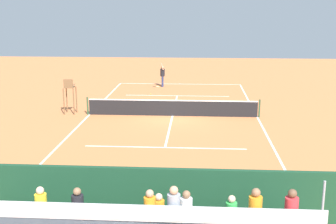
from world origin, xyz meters
The scene contains 10 objects.
ground_plane centered at (0.00, 0.00, 0.00)m, with size 60.00×60.00×0.00m, color #D17542.
court_line_markings centered at (0.00, -0.04, 0.00)m, with size 10.10×22.20×0.01m.
tennis_net centered at (0.00, 0.00, 0.50)m, with size 10.30×0.10×1.07m.
backdrop_wall centered at (0.00, 14.00, 1.00)m, with size 18.00×0.16×2.00m, color #194228.
umpire_chair centered at (6.20, -0.13, 1.31)m, with size 0.67×0.67×2.14m.
courtside_bench centered at (-3.47, 13.27, 0.56)m, with size 1.80×0.40×0.93m.
equipment_bag centered at (-1.71, 13.40, 0.18)m, with size 0.90×0.36×0.36m, color #334C8C.
tennis_player centered at (1.35, -9.68, 1.02)m, with size 0.37×0.53×1.93m.
tennis_racket centered at (1.75, -9.53, 0.01)m, with size 0.58×0.33×0.03m.
tennis_ball_near centered at (1.97, -6.41, 0.03)m, with size 0.07×0.07×0.07m, color #CCDB33.
Camera 1 is at (-1.43, 25.60, 6.42)m, focal length 47.54 mm.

